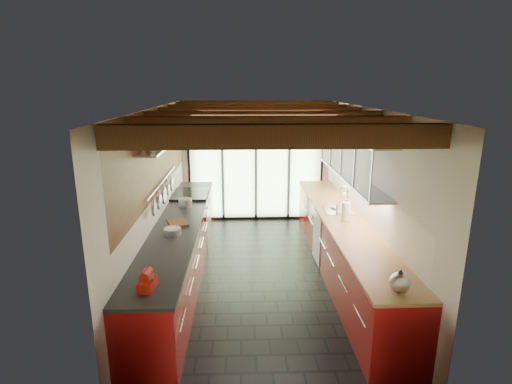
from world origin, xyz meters
TOP-DOWN VIEW (x-y plane):
  - ground at (0.00, 0.00)m, footprint 5.50×5.50m
  - room_shell at (0.00, 0.00)m, footprint 5.50×5.50m
  - ceiling_beams at (-0.00, 0.38)m, footprint 3.14×5.06m
  - glass_door at (0.00, 2.69)m, footprint 2.95×0.10m
  - left_counter at (-1.28, 0.00)m, footprint 0.68×5.00m
  - range_stove at (-1.28, 1.45)m, footprint 0.66×0.90m
  - right_counter at (1.27, 0.00)m, footprint 0.68×5.00m
  - sink_assembly at (1.29, 0.40)m, footprint 0.45×0.52m
  - upper_cabinets_right at (1.43, 0.30)m, footprint 0.34×3.00m
  - left_wall_fixtures at (-1.47, 0.18)m, footprint 0.28×2.60m
  - stand_mixer at (-1.27, -2.11)m, footprint 0.17×0.26m
  - pot_large at (-1.27, 0.71)m, footprint 0.25×0.25m
  - pot_small at (-1.27, -0.60)m, footprint 0.29×0.29m
  - cutting_board at (-1.27, -0.15)m, footprint 0.38×0.44m
  - kettle at (1.27, -2.25)m, footprint 0.25×0.28m
  - paper_towel at (1.27, -0.10)m, footprint 0.15×0.15m
  - soap_bottle at (1.27, 0.28)m, footprint 0.10×0.10m
  - bowl at (1.27, 0.50)m, footprint 0.22×0.22m

SIDE VIEW (x-z plane):
  - ground at x=0.00m, z-range 0.00..0.00m
  - right_counter at x=1.27m, z-range 0.00..0.92m
  - left_counter at x=-1.28m, z-range 0.00..0.92m
  - range_stove at x=-1.28m, z-range -0.01..0.96m
  - cutting_board at x=-1.27m, z-range 0.92..0.95m
  - bowl at x=1.27m, z-range 0.92..0.97m
  - sink_assembly at x=1.29m, z-range 0.75..1.17m
  - pot_small at x=-1.27m, z-range 0.92..1.01m
  - pot_large at x=-1.27m, z-range 0.92..1.06m
  - stand_mixer at x=-1.27m, z-range 0.90..1.12m
  - soap_bottle at x=1.27m, z-range 0.92..1.13m
  - kettle at x=1.27m, z-range 0.91..1.15m
  - paper_towel at x=1.27m, z-range 0.89..1.23m
  - room_shell at x=0.00m, z-range -1.10..4.40m
  - glass_door at x=0.00m, z-range 0.21..3.11m
  - left_wall_fixtures at x=-1.47m, z-range 1.37..2.32m
  - upper_cabinets_right at x=1.43m, z-range 0.35..3.35m
  - ceiling_beams at x=0.00m, z-range 0.01..4.91m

